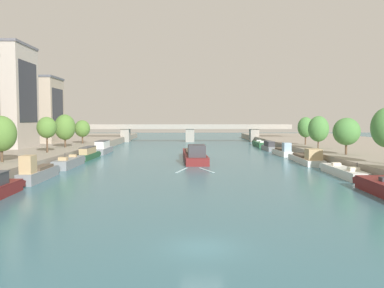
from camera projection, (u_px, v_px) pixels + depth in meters
ground_plane at (202, 248)px, 23.34m from camera, size 400.00×400.00×0.00m
barge_midriver at (195, 155)px, 73.04m from camera, size 4.55×22.98×3.24m
wake_behind_barge at (194, 170)px, 58.73m from camera, size 5.60×5.98×0.03m
moored_boat_left_lone at (38, 172)px, 48.80m from camera, size 1.99×10.85×3.37m
moored_boat_left_gap_after at (69, 162)px, 63.02m from camera, size 2.37×11.58×2.45m
moored_boat_left_midway at (89, 154)px, 75.32m from camera, size 2.05×11.55×2.34m
moored_boat_left_near at (103, 148)px, 87.83m from camera, size 2.53×12.19×2.84m
moored_boat_right_upstream at (343, 171)px, 52.82m from camera, size 2.39×12.92×2.22m
moored_boat_right_midway at (307, 158)px, 68.27m from camera, size 3.46×14.70×2.73m
moored_boat_right_downstream at (283, 151)px, 82.50m from camera, size 2.17×10.48×2.81m
moored_boat_right_near at (269, 146)px, 96.34m from camera, size 1.90×10.00×2.26m
moored_boat_right_lone at (260, 144)px, 110.78m from camera, size 3.09×14.48×2.32m
tree_left_distant at (1, 134)px, 53.08m from camera, size 3.97×3.97×6.18m
tree_left_end_of_row at (47, 128)px, 68.24m from camera, size 3.31×3.31×6.12m
tree_left_nearest at (65, 127)px, 81.10m from camera, size 4.16×4.16×6.69m
tree_left_by_lamp at (82, 129)px, 94.29m from camera, size 3.60×3.60×5.49m
tree_right_by_lamp at (346, 132)px, 64.23m from camera, size 4.26×4.26×5.95m
tree_right_third at (318, 129)px, 77.65m from camera, size 3.96×3.96×6.35m
tree_right_second at (306, 127)px, 88.50m from camera, size 3.52×3.52×6.19m
building_left_middle at (33, 110)px, 97.17m from camera, size 12.69×10.34×15.94m
bridge_far at (190, 131)px, 131.88m from camera, size 66.60×4.40×5.78m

